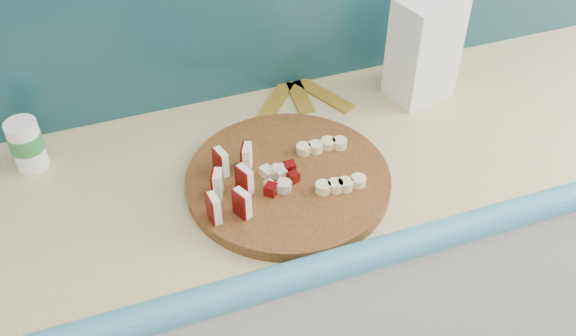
# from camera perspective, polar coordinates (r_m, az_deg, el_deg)

# --- Properties ---
(kitchen_counter) EXTENTS (2.20, 0.63, 0.91)m
(kitchen_counter) POSITION_cam_1_polar(r_m,az_deg,el_deg) (1.83, 10.99, -7.64)
(kitchen_counter) COLOR beige
(kitchen_counter) RESTS_ON ground
(cutting_board) EXTENTS (0.46, 0.46, 0.03)m
(cutting_board) POSITION_cam_1_polar(r_m,az_deg,el_deg) (1.32, 0.00, -1.08)
(cutting_board) COLOR #3F200D
(cutting_board) RESTS_ON kitchen_counter
(apple_wedges) EXTENTS (0.12, 0.16, 0.06)m
(apple_wedges) POSITION_cam_1_polar(r_m,az_deg,el_deg) (1.26, -5.12, -1.24)
(apple_wedges) COLOR beige
(apple_wedges) RESTS_ON cutting_board
(apple_chunks) EXTENTS (0.07, 0.07, 0.02)m
(apple_chunks) POSITION_cam_1_polar(r_m,az_deg,el_deg) (1.30, -1.15, -0.50)
(apple_chunks) COLOR beige
(apple_chunks) RESTS_ON cutting_board
(banana_slices) EXTENTS (0.12, 0.16, 0.02)m
(banana_slices) POSITION_cam_1_polar(r_m,az_deg,el_deg) (1.33, 3.79, 0.32)
(banana_slices) COLOR #E3D58B
(banana_slices) RESTS_ON cutting_board
(flour_bag) EXTENTS (0.17, 0.14, 0.25)m
(flour_bag) POSITION_cam_1_polar(r_m,az_deg,el_deg) (1.55, 12.00, 10.33)
(flour_bag) COLOR white
(flour_bag) RESTS_ON kitchen_counter
(canister) EXTENTS (0.07, 0.07, 0.11)m
(canister) POSITION_cam_1_polar(r_m,az_deg,el_deg) (1.44, -22.22, 2.00)
(canister) COLOR white
(canister) RESTS_ON kitchen_counter
(banana_peel) EXTENTS (0.25, 0.21, 0.01)m
(banana_peel) POSITION_cam_1_polar(r_m,az_deg,el_deg) (1.57, 0.95, 6.41)
(banana_peel) COLOR #B78F23
(banana_peel) RESTS_ON kitchen_counter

